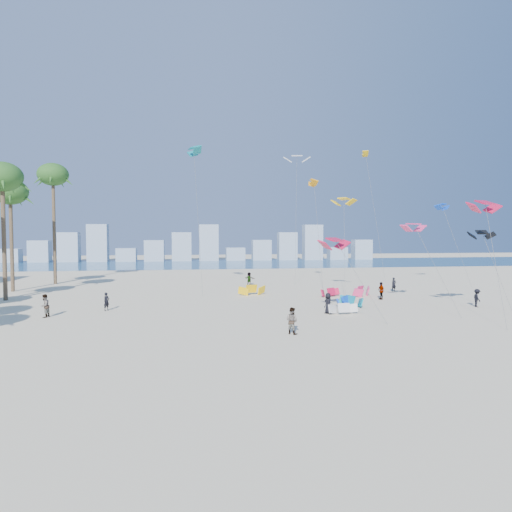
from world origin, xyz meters
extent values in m
plane|color=beige|center=(0.00, 0.00, 0.00)|extent=(220.00, 220.00, 0.00)
plane|color=navy|center=(0.00, 72.00, 0.01)|extent=(220.00, 220.00, 0.00)
imported|color=black|center=(-9.79, 15.59, 0.77)|extent=(0.64, 0.67, 1.54)
imported|color=gray|center=(3.74, 4.79, 0.87)|extent=(1.06, 1.07, 1.75)
imported|color=black|center=(8.31, 11.66, 0.84)|extent=(0.96, 0.95, 1.68)
imported|color=gray|center=(15.76, 18.33, 0.86)|extent=(0.55, 1.05, 1.72)
imported|color=black|center=(22.29, 12.86, 0.80)|extent=(0.80, 1.14, 1.60)
imported|color=gray|center=(4.42, 31.81, 0.83)|extent=(1.43, 1.43, 1.65)
imported|color=black|center=(19.70, 23.89, 0.78)|extent=(0.63, 0.47, 1.56)
imported|color=gray|center=(-13.99, 13.13, 0.90)|extent=(0.87, 1.01, 1.81)
cylinder|color=#595959|center=(9.74, 8.36, 3.02)|extent=(2.94, 3.34, 6.06)
cylinder|color=#595959|center=(12.48, 19.78, 5.04)|extent=(1.15, 3.92, 10.09)
cylinder|color=#595959|center=(17.30, 11.05, 3.67)|extent=(1.19, 5.68, 7.36)
cylinder|color=#595959|center=(-1.94, 24.73, 7.92)|extent=(0.82, 4.15, 15.85)
cylinder|color=#595959|center=(12.37, 28.86, 6.49)|extent=(0.16, 3.85, 12.99)
cylinder|color=#595959|center=(22.12, 10.05, 3.31)|extent=(0.58, 3.47, 6.62)
cylinder|color=#595959|center=(10.89, 34.20, 8.48)|extent=(1.39, 5.01, 16.97)
cylinder|color=#595959|center=(29.25, 27.27, 5.04)|extent=(1.39, 4.72, 10.10)
cylinder|color=#595959|center=(18.92, 5.93, 4.44)|extent=(1.12, 4.29, 8.89)
cylinder|color=#595959|center=(22.50, 36.04, 9.00)|extent=(1.47, 4.11, 18.01)
cylinder|color=brown|center=(-20.57, 23.00, 5.96)|extent=(0.40, 0.40, 11.93)
ellipsoid|color=#29571E|center=(-20.57, 23.00, 11.93)|extent=(3.80, 3.80, 2.85)
cylinder|color=brown|center=(-22.47, 30.00, 5.54)|extent=(0.40, 0.40, 11.08)
ellipsoid|color=#29571E|center=(-22.47, 30.00, 11.08)|extent=(3.80, 3.80, 2.85)
cylinder|color=brown|center=(-19.92, 37.00, 6.95)|extent=(0.40, 0.40, 13.91)
ellipsoid|color=#29571E|center=(-19.92, 37.00, 13.91)|extent=(3.80, 3.80, 2.85)
cube|color=#9EADBF|center=(-42.00, 82.00, 1.50)|extent=(4.40, 3.00, 3.00)
cube|color=#9EADBF|center=(-35.80, 82.00, 2.40)|extent=(4.40, 3.00, 4.80)
cube|color=#9EADBF|center=(-29.60, 82.00, 3.30)|extent=(4.40, 3.00, 6.60)
cube|color=#9EADBF|center=(-23.40, 82.00, 4.20)|extent=(4.40, 3.00, 8.40)
cube|color=#9EADBF|center=(-17.20, 82.00, 1.50)|extent=(4.40, 3.00, 3.00)
cube|color=#9EADBF|center=(-11.00, 82.00, 2.40)|extent=(4.40, 3.00, 4.80)
cube|color=#9EADBF|center=(-4.80, 82.00, 3.30)|extent=(4.40, 3.00, 6.60)
cube|color=#9EADBF|center=(1.40, 82.00, 4.20)|extent=(4.40, 3.00, 8.40)
cube|color=#9EADBF|center=(7.60, 82.00, 1.50)|extent=(4.40, 3.00, 3.00)
cube|color=#9EADBF|center=(13.80, 82.00, 2.40)|extent=(4.40, 3.00, 4.80)
cube|color=#9EADBF|center=(20.00, 82.00, 3.30)|extent=(4.40, 3.00, 6.60)
cube|color=#9EADBF|center=(26.20, 82.00, 4.20)|extent=(4.40, 3.00, 8.40)
cube|color=#9EADBF|center=(32.40, 82.00, 1.50)|extent=(4.40, 3.00, 3.00)
cube|color=#9EADBF|center=(38.60, 82.00, 2.40)|extent=(4.40, 3.00, 4.80)
camera|label=1|loc=(-2.71, -23.72, 6.60)|focal=31.82mm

